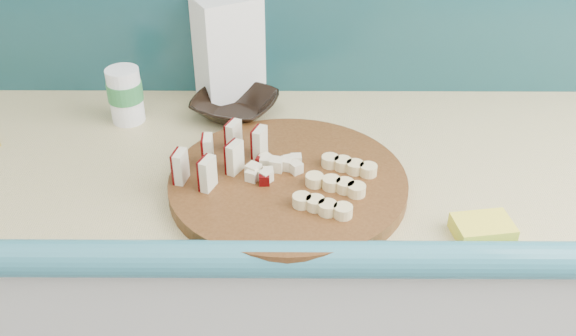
# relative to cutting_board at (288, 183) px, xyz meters

# --- Properties ---
(kitchen_counter) EXTENTS (2.20, 0.63, 0.91)m
(kitchen_counter) POSITION_rel_cutting_board_xyz_m (-0.22, 0.11, -0.47)
(kitchen_counter) COLOR beige
(kitchen_counter) RESTS_ON ground
(cutting_board) EXTENTS (0.56, 0.56, 0.03)m
(cutting_board) POSITION_rel_cutting_board_xyz_m (0.00, 0.00, 0.00)
(cutting_board) COLOR #40230D
(cutting_board) RESTS_ON kitchen_counter
(apple_wedges) EXTENTS (0.17, 0.17, 0.06)m
(apple_wedges) POSITION_rel_cutting_board_xyz_m (-0.12, 0.03, 0.04)
(apple_wedges) COLOR beige
(apple_wedges) RESTS_ON cutting_board
(apple_chunks) EXTENTS (0.07, 0.07, 0.02)m
(apple_chunks) POSITION_rel_cutting_board_xyz_m (-0.02, 0.01, 0.02)
(apple_chunks) COLOR beige
(apple_chunks) RESTS_ON cutting_board
(banana_slices) EXTENTS (0.15, 0.18, 0.02)m
(banana_slices) POSITION_rel_cutting_board_xyz_m (0.08, -0.04, 0.02)
(banana_slices) COLOR beige
(banana_slices) RESTS_ON cutting_board
(brown_bowl) EXTENTS (0.23, 0.23, 0.04)m
(brown_bowl) POSITION_rel_cutting_board_xyz_m (-0.11, 0.27, 0.01)
(brown_bowl) COLOR black
(brown_bowl) RESTS_ON kitchen_counter
(flour_bag) EXTENTS (0.16, 0.15, 0.23)m
(flour_bag) POSITION_rel_cutting_board_xyz_m (-0.13, 0.37, 0.10)
(flour_bag) COLOR white
(flour_bag) RESTS_ON kitchen_counter
(canister) EXTENTS (0.07, 0.07, 0.12)m
(canister) POSITION_rel_cutting_board_xyz_m (-0.34, 0.25, 0.05)
(canister) COLOR white
(canister) RESTS_ON kitchen_counter
(sponge) EXTENTS (0.10, 0.08, 0.03)m
(sponge) POSITION_rel_cutting_board_xyz_m (0.32, -0.13, 0.00)
(sponge) COLOR yellow
(sponge) RESTS_ON kitchen_counter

